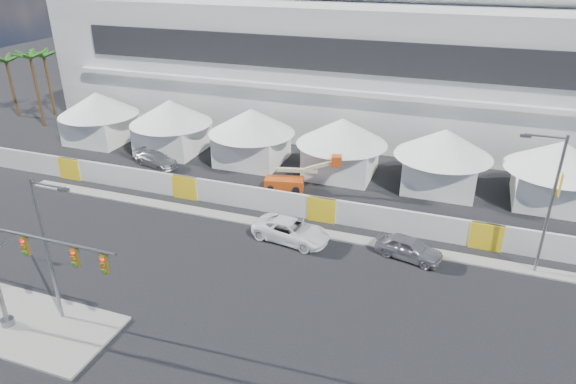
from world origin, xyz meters
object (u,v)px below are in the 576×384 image
(pickup_curb, at_px, (291,231))
(streetlight_curb, at_px, (549,196))
(lot_car_c, at_px, (156,159))
(streetlight_median, at_px, (48,242))
(boom_lift, at_px, (291,181))
(traffic_mast, at_px, (18,271))
(sedan_silver, at_px, (409,248))

(pickup_curb, height_order, streetlight_curb, streetlight_curb)
(lot_car_c, xyz_separation_m, streetlight_median, (7.81, -21.50, 4.42))
(pickup_curb, distance_m, streetlight_median, 16.30)
(streetlight_median, bearing_deg, streetlight_curb, 29.29)
(streetlight_curb, distance_m, boom_lift, 20.63)
(pickup_curb, bearing_deg, traffic_mast, 153.61)
(streetlight_curb, bearing_deg, streetlight_median, -150.71)
(traffic_mast, bearing_deg, sedan_silver, 38.93)
(traffic_mast, relative_size, streetlight_median, 1.00)
(lot_car_c, bearing_deg, boom_lift, -77.38)
(sedan_silver, bearing_deg, traffic_mast, 142.45)
(sedan_silver, relative_size, streetlight_curb, 0.48)
(boom_lift, bearing_deg, streetlight_median, -119.94)
(lot_car_c, height_order, traffic_mast, traffic_mast)
(traffic_mast, bearing_deg, streetlight_curb, 31.23)
(pickup_curb, relative_size, lot_car_c, 1.18)
(lot_car_c, relative_size, traffic_mast, 0.55)
(sedan_silver, xyz_separation_m, streetlight_median, (-17.58, -13.20, 4.34))
(pickup_curb, xyz_separation_m, streetlight_curb, (16.21, 1.57, 4.72))
(sedan_silver, xyz_separation_m, traffic_mast, (-18.34, -14.82, 3.39))
(traffic_mast, xyz_separation_m, streetlight_curb, (26.21, 15.89, 1.34))
(traffic_mast, distance_m, boom_lift, 23.66)
(sedan_silver, relative_size, pickup_curb, 0.80)
(sedan_silver, relative_size, streetlight_median, 0.53)
(streetlight_median, distance_m, streetlight_curb, 29.18)
(streetlight_curb, height_order, boom_lift, streetlight_curb)
(traffic_mast, distance_m, streetlight_median, 2.02)
(lot_car_c, height_order, streetlight_median, streetlight_median)
(traffic_mast, bearing_deg, lot_car_c, 106.97)
(sedan_silver, relative_size, lot_car_c, 0.95)
(sedan_silver, xyz_separation_m, lot_car_c, (-25.39, 8.30, -0.08))
(streetlight_median, bearing_deg, pickup_curb, 53.97)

